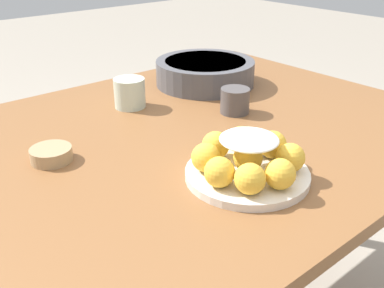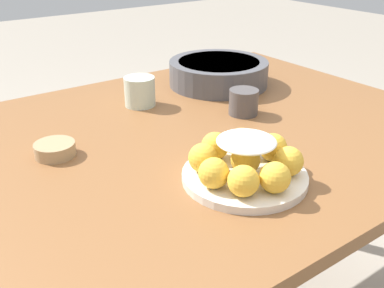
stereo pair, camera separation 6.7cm
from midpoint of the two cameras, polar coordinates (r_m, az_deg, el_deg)
name	(u,v)px [view 1 (the left image)]	position (r m, az deg, el deg)	size (l,w,h in m)	color
dining_table	(146,179)	(1.05, -7.71, -4.44)	(1.55, 0.97, 0.74)	brown
cake_plate	(247,162)	(0.87, 4.83, -2.30)	(0.24, 0.24, 0.09)	silver
serving_bowl	(205,71)	(1.41, 0.31, 9.18)	(0.30, 0.30, 0.08)	#4C4C51
sauce_bowl	(51,154)	(0.99, -19.30, -1.22)	(0.09, 0.09, 0.03)	tan
cup_near	(235,101)	(1.18, 3.87, 5.48)	(0.08, 0.08, 0.07)	#4C4747
cup_far	(130,93)	(1.24, -9.47, 6.39)	(0.08, 0.08, 0.08)	beige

